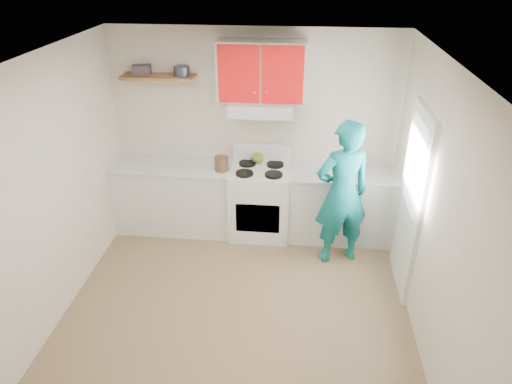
# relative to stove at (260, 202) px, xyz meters

# --- Properties ---
(floor) EXTENTS (3.80, 3.80, 0.00)m
(floor) POSITION_rel_stove_xyz_m (-0.10, -1.57, -0.46)
(floor) COLOR brown
(floor) RESTS_ON ground
(ceiling) EXTENTS (3.60, 3.80, 0.04)m
(ceiling) POSITION_rel_stove_xyz_m (-0.10, -1.57, 2.14)
(ceiling) COLOR white
(ceiling) RESTS_ON floor
(back_wall) EXTENTS (3.60, 0.04, 2.60)m
(back_wall) POSITION_rel_stove_xyz_m (-0.10, 0.32, 0.84)
(back_wall) COLOR beige
(back_wall) RESTS_ON floor
(front_wall) EXTENTS (3.60, 0.04, 2.60)m
(front_wall) POSITION_rel_stove_xyz_m (-0.10, -3.47, 0.84)
(front_wall) COLOR beige
(front_wall) RESTS_ON floor
(left_wall) EXTENTS (0.04, 3.80, 2.60)m
(left_wall) POSITION_rel_stove_xyz_m (-1.90, -1.57, 0.84)
(left_wall) COLOR beige
(left_wall) RESTS_ON floor
(right_wall) EXTENTS (0.04, 3.80, 2.60)m
(right_wall) POSITION_rel_stove_xyz_m (1.70, -1.57, 0.84)
(right_wall) COLOR beige
(right_wall) RESTS_ON floor
(door) EXTENTS (0.05, 0.85, 2.05)m
(door) POSITION_rel_stove_xyz_m (1.68, -0.88, 0.56)
(door) COLOR white
(door) RESTS_ON floor
(door_glass) EXTENTS (0.01, 0.55, 0.95)m
(door_glass) POSITION_rel_stove_xyz_m (1.65, -0.88, 0.99)
(door_glass) COLOR white
(door_glass) RESTS_ON door
(counter_left) EXTENTS (1.52, 0.60, 0.90)m
(counter_left) POSITION_rel_stove_xyz_m (-1.14, 0.02, -0.01)
(counter_left) COLOR silver
(counter_left) RESTS_ON floor
(counter_right) EXTENTS (1.32, 0.60, 0.90)m
(counter_right) POSITION_rel_stove_xyz_m (1.04, 0.02, -0.01)
(counter_right) COLOR silver
(counter_right) RESTS_ON floor
(stove) EXTENTS (0.76, 0.65, 0.92)m
(stove) POSITION_rel_stove_xyz_m (0.00, 0.00, 0.00)
(stove) COLOR white
(stove) RESTS_ON floor
(range_hood) EXTENTS (0.76, 0.44, 0.15)m
(range_hood) POSITION_rel_stove_xyz_m (0.00, 0.10, 1.24)
(range_hood) COLOR silver
(range_hood) RESTS_ON back_wall
(upper_cabinets) EXTENTS (1.02, 0.33, 0.70)m
(upper_cabinets) POSITION_rel_stove_xyz_m (0.00, 0.16, 1.66)
(upper_cabinets) COLOR red
(upper_cabinets) RESTS_ON back_wall
(shelf) EXTENTS (0.90, 0.30, 0.04)m
(shelf) POSITION_rel_stove_xyz_m (-1.25, 0.18, 1.56)
(shelf) COLOR brown
(shelf) RESTS_ON back_wall
(books) EXTENTS (0.25, 0.20, 0.11)m
(books) POSITION_rel_stove_xyz_m (-1.46, 0.19, 1.63)
(books) COLOR #3C3537
(books) RESTS_ON shelf
(tin) EXTENTS (0.20, 0.20, 0.12)m
(tin) POSITION_rel_stove_xyz_m (-0.96, 0.17, 1.64)
(tin) COLOR #333D4C
(tin) RESTS_ON shelf
(kettle) EXTENTS (0.22, 0.22, 0.14)m
(kettle) POSITION_rel_stove_xyz_m (-0.06, 0.22, 0.53)
(kettle) COLOR #5C711F
(kettle) RESTS_ON stove
(crock) EXTENTS (0.22, 0.22, 0.20)m
(crock) POSITION_rel_stove_xyz_m (-0.48, -0.06, 0.54)
(crock) COLOR #492F20
(crock) RESTS_ON counter_left
(cutting_board) EXTENTS (0.36, 0.28, 0.02)m
(cutting_board) POSITION_rel_stove_xyz_m (0.67, -0.08, 0.45)
(cutting_board) COLOR olive
(cutting_board) RESTS_ON counter_right
(silicone_mat) EXTENTS (0.38, 0.34, 0.01)m
(silicone_mat) POSITION_rel_stove_xyz_m (1.47, -0.02, 0.44)
(silicone_mat) COLOR red
(silicone_mat) RESTS_ON counter_right
(person) EXTENTS (0.75, 0.61, 1.79)m
(person) POSITION_rel_stove_xyz_m (0.99, -0.49, 0.43)
(person) COLOR #0C7074
(person) RESTS_ON floor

